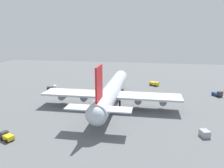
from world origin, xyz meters
TOP-DOWN VIEW (x-y plane):
  - ground_plane at (0.00, 0.00)m, footprint 230.51×230.51m
  - cargo_airplane at (-0.17, 0.00)m, footprint 57.63×51.33m
  - fuel_truck at (-32.44, 22.85)m, footprint 3.47×4.23m
  - maintenance_van at (19.66, -43.74)m, footprint 4.76×4.28m
  - catering_truck at (18.04, 32.63)m, footprint 3.48×4.88m
  - cargo_loader at (34.42, -16.58)m, footprint 4.67×5.20m
  - cargo_container_fore at (-21.56, -29.44)m, footprint 3.26×2.87m
  - safety_cone_nose at (25.93, -1.91)m, footprint 0.44×0.44m
  - safety_cone_tail at (-25.93, -0.89)m, footprint 0.52×0.52m

SIDE VIEW (x-z plane):
  - ground_plane at x=0.00m, z-range 0.00..0.00m
  - safety_cone_nose at x=25.93m, z-range 0.00..0.63m
  - safety_cone_tail at x=-25.93m, z-range 0.00..0.74m
  - cargo_container_fore at x=-21.56m, z-range 0.00..1.84m
  - catering_truck at x=18.04m, z-range -0.03..2.05m
  - fuel_truck at x=-32.44m, z-range 0.00..2.15m
  - cargo_loader at x=34.42m, z-range 0.11..2.20m
  - maintenance_van at x=19.66m, z-range -0.04..2.44m
  - cargo_airplane at x=-0.17m, z-range -3.59..15.26m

